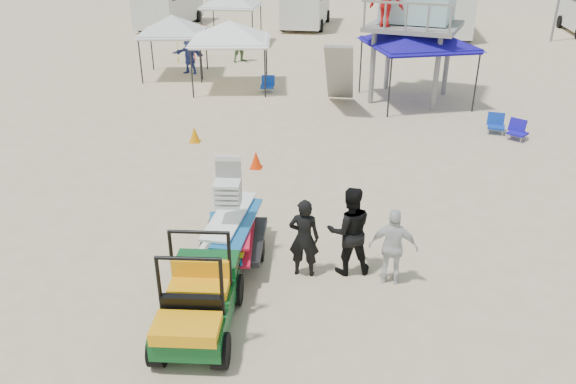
% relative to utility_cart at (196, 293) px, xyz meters
% --- Properties ---
extents(ground, '(140.00, 140.00, 0.00)m').
position_rel_utility_cart_xyz_m(ground, '(0.54, 0.01, -0.79)').
color(ground, beige).
rests_on(ground, ground).
extents(utility_cart, '(1.35, 2.35, 1.70)m').
position_rel_utility_cart_xyz_m(utility_cart, '(0.00, 0.00, 0.00)').
color(utility_cart, '#0B4B1C').
rests_on(utility_cart, ground).
extents(surf_trailer, '(1.44, 2.38, 1.97)m').
position_rel_utility_cart_xyz_m(surf_trailer, '(0.00, 2.33, 0.01)').
color(surf_trailer, black).
rests_on(surf_trailer, ground).
extents(man_left, '(0.60, 0.40, 1.64)m').
position_rel_utility_cart_xyz_m(man_left, '(1.52, 2.03, 0.03)').
color(man_left, black).
rests_on(man_left, ground).
extents(man_mid, '(1.04, 0.90, 1.83)m').
position_rel_utility_cart_xyz_m(man_mid, '(2.37, 2.28, 0.12)').
color(man_mid, black).
rests_on(man_mid, ground).
extents(man_right, '(0.93, 0.42, 1.56)m').
position_rel_utility_cart_xyz_m(man_right, '(3.22, 2.03, -0.01)').
color(man_right, silver).
rests_on(man_right, ground).
extents(canopy_blue, '(4.46, 4.46, 3.39)m').
position_rel_utility_cart_xyz_m(canopy_blue, '(4.07, 14.55, 2.05)').
color(canopy_blue, black).
rests_on(canopy_blue, ground).
extents(canopy_white_a, '(3.52, 3.52, 3.17)m').
position_rel_utility_cart_xyz_m(canopy_white_a, '(-3.40, 15.36, 1.83)').
color(canopy_white_a, black).
rests_on(canopy_white_a, ground).
extents(canopy_white_b, '(3.19, 3.19, 3.10)m').
position_rel_utility_cart_xyz_m(canopy_white_b, '(-6.42, 16.95, 1.76)').
color(canopy_white_b, black).
rests_on(canopy_white_b, ground).
extents(umbrella_a, '(2.47, 2.50, 1.92)m').
position_rel_utility_cart_xyz_m(umbrella_a, '(-6.56, 20.06, 0.17)').
color(umbrella_a, red).
rests_on(umbrella_a, ground).
extents(umbrella_b, '(2.44, 2.46, 1.74)m').
position_rel_utility_cart_xyz_m(umbrella_b, '(-7.23, 19.50, 0.08)').
color(umbrella_b, yellow).
rests_on(umbrella_b, ground).
extents(cone_near, '(0.34, 0.34, 0.50)m').
position_rel_utility_cart_xyz_m(cone_near, '(-0.56, 7.11, -0.54)').
color(cone_near, '#FF3508').
rests_on(cone_near, ground).
extents(cone_far, '(0.34, 0.34, 0.50)m').
position_rel_utility_cart_xyz_m(cone_far, '(-2.93, 8.85, -0.54)').
color(cone_far, orange).
rests_on(cone_far, ground).
extents(beach_chair_a, '(0.61, 0.66, 0.64)m').
position_rel_utility_cart_xyz_m(beach_chair_a, '(-1.81, 15.09, -0.48)').
color(beach_chair_a, '#0F3AAB').
rests_on(beach_chair_a, ground).
extents(beach_chair_b, '(0.62, 0.67, 0.64)m').
position_rel_utility_cart_xyz_m(beach_chair_b, '(6.64, 11.37, -0.48)').
color(beach_chair_b, '#0F36AA').
rests_on(beach_chair_b, ground).
extents(beach_chair_c, '(0.73, 0.83, 0.64)m').
position_rel_utility_cart_xyz_m(beach_chair_c, '(7.22, 10.84, -0.48)').
color(beach_chair_c, '#180FAC').
rests_on(beach_chair_c, ground).
extents(rv_mid_right, '(2.64, 7.00, 3.25)m').
position_rel_utility_cart_xyz_m(rv_mid_right, '(6.54, 30.00, 1.01)').
color(rv_mid_right, silver).
rests_on(rv_mid_right, ground).
extents(distant_beachgoers, '(3.17, 3.69, 1.86)m').
position_rel_utility_cart_xyz_m(distant_beachgoers, '(-5.11, 18.86, 0.09)').
color(distant_beachgoers, '#3647A3').
rests_on(distant_beachgoers, ground).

